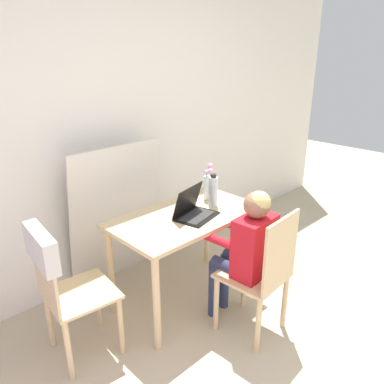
{
  "coord_description": "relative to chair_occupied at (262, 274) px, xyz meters",
  "views": [
    {
      "loc": [
        -1.56,
        -0.36,
        1.85
      ],
      "look_at": [
        0.18,
        1.43,
        0.91
      ],
      "focal_mm": 35.0,
      "sensor_mm": 36.0,
      "label": 1
    }
  ],
  "objects": [
    {
      "name": "wall_back",
      "position": [
        -0.25,
        1.39,
        0.78
      ],
      "size": [
        6.4,
        0.05,
        2.5
      ],
      "color": "white",
      "rests_on": "ground_plane"
    },
    {
      "name": "dining_table",
      "position": [
        -0.09,
        0.63,
        0.15
      ],
      "size": [
        1.12,
        0.63,
        0.73
      ],
      "color": "#D6B784",
      "rests_on": "ground_plane"
    },
    {
      "name": "chair_occupied",
      "position": [
        0.0,
        0.0,
        0.0
      ],
      "size": [
        0.43,
        0.43,
        0.92
      ],
      "rotation": [
        0.0,
        0.0,
        3.21
      ],
      "color": "#D6B784",
      "rests_on": "ground_plane"
    },
    {
      "name": "chair_spare",
      "position": [
        -1.06,
        0.7,
        0.15
      ],
      "size": [
        0.47,
        0.44,
        0.93
      ],
      "rotation": [
        0.0,
        0.0,
        1.46
      ],
      "color": "#D6B784",
      "rests_on": "ground_plane"
    },
    {
      "name": "person_seated",
      "position": [
        -0.01,
        0.12,
        0.18
      ],
      "size": [
        0.33,
        0.44,
        1.04
      ],
      "rotation": [
        0.0,
        0.0,
        3.21
      ],
      "color": "red",
      "rests_on": "ground_plane"
    },
    {
      "name": "laptop",
      "position": [
        -0.07,
        0.58,
        0.31
      ],
      "size": [
        0.35,
        0.29,
        0.22
      ],
      "rotation": [
        0.0,
        0.0,
        0.23
      ],
      "color": "black",
      "rests_on": "dining_table"
    },
    {
      "name": "flower_vase",
      "position": [
        0.25,
        0.72,
        0.38
      ],
      "size": [
        0.09,
        0.09,
        0.3
      ],
      "color": "silver",
      "rests_on": "dining_table"
    },
    {
      "name": "water_bottle",
      "position": [
        0.18,
        0.61,
        0.38
      ],
      "size": [
        0.07,
        0.07,
        0.26
      ],
      "color": "silver",
      "rests_on": "dining_table"
    },
    {
      "name": "cardboard_panel",
      "position": [
        -0.29,
        1.25,
        0.12
      ],
      "size": [
        0.83,
        0.18,
        1.18
      ],
      "color": "silver",
      "rests_on": "ground_plane"
    }
  ]
}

